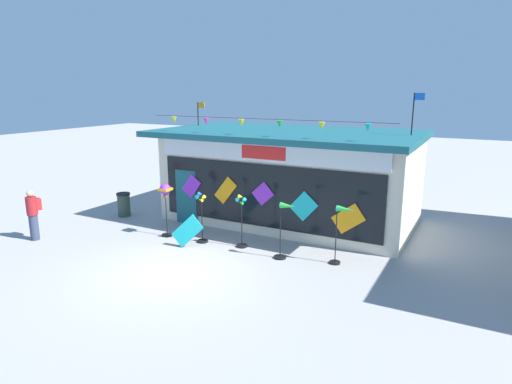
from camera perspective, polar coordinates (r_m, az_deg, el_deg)
ground_plane at (r=12.36m, az=-10.64°, el=-10.16°), size 80.00×80.00×0.00m
kite_shop_building at (r=16.41m, az=4.52°, el=2.22°), size 9.26×5.37×4.76m
wind_spinner_far_left at (r=14.87m, az=-11.72°, el=-0.43°), size 0.37×0.37×1.81m
wind_spinner_left at (r=14.19m, az=-7.12°, el=-3.18°), size 0.36×0.36×1.68m
wind_spinner_center_left at (r=13.65m, az=-1.93°, el=-3.65°), size 0.35×0.35×1.71m
wind_spinner_center_right at (r=12.68m, az=3.76°, el=-4.31°), size 0.65×0.37×1.71m
wind_spinner_right at (r=12.45m, az=11.14°, el=-4.29°), size 0.65×0.32×1.72m
person_near_camera at (r=16.08m, az=-27.05°, el=-2.55°), size 0.38×0.48×1.68m
trash_bin at (r=17.89m, az=-16.85°, el=-1.55°), size 0.52×0.52×0.93m
display_kite_on_ground at (r=13.87m, az=-8.95°, el=-5.05°), size 1.09×0.24×1.09m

